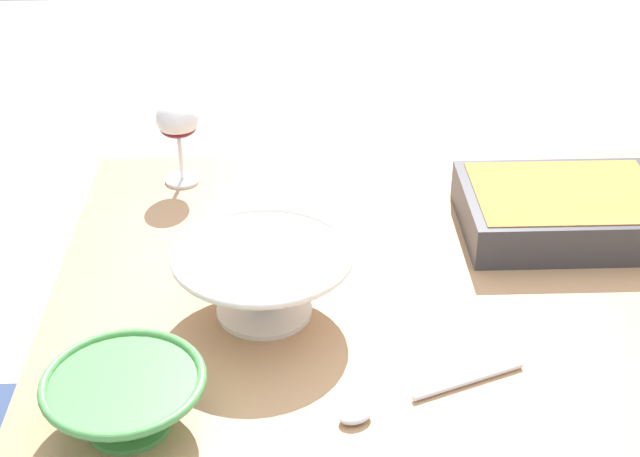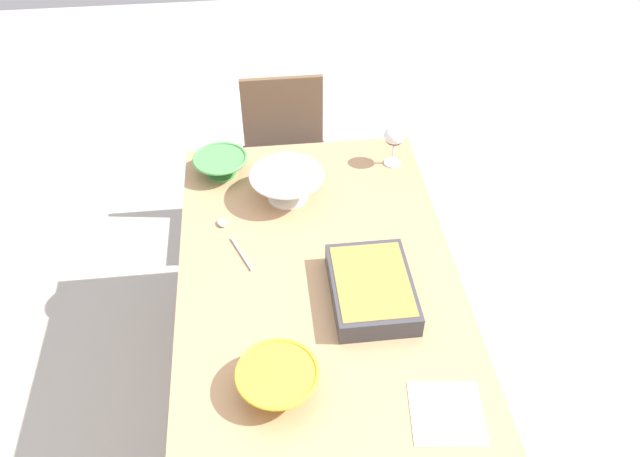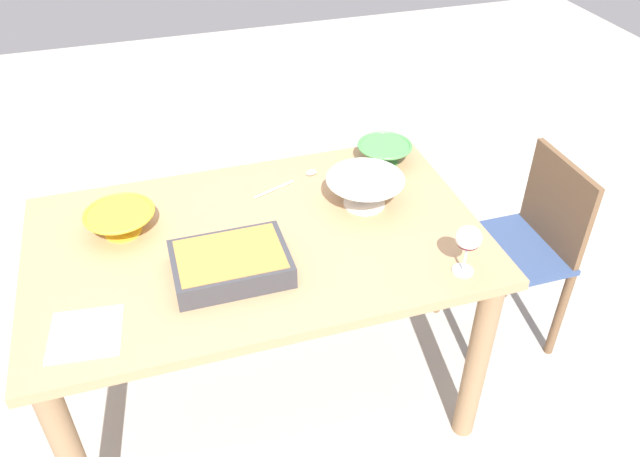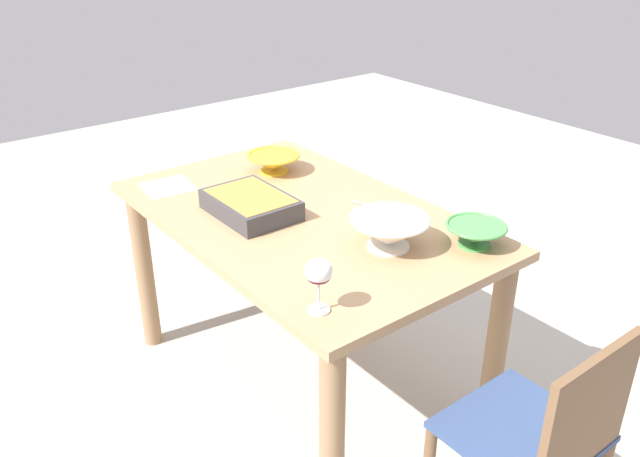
% 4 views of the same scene
% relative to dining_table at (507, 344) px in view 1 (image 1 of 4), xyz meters
% --- Properties ---
extents(dining_table, '(1.44, 0.89, 0.78)m').
position_rel_dining_table_xyz_m(dining_table, '(0.00, 0.00, 0.00)').
color(dining_table, tan).
rests_on(dining_table, ground_plane).
extents(wine_glass, '(0.08, 0.08, 0.16)m').
position_rel_dining_table_xyz_m(wine_glass, '(-0.55, 0.35, 0.25)').
color(wine_glass, white).
rests_on(wine_glass, dining_table).
extents(casserole_dish, '(0.34, 0.24, 0.07)m').
position_rel_dining_table_xyz_m(casserole_dish, '(0.11, 0.15, 0.17)').
color(casserole_dish, '#38383D').
rests_on(casserole_dish, dining_table).
extents(small_bowl, '(0.27, 0.27, 0.11)m').
position_rel_dining_table_xyz_m(small_bowl, '(-0.39, -0.07, 0.19)').
color(small_bowl, white).
rests_on(small_bowl, dining_table).
extents(serving_bowl, '(0.20, 0.20, 0.08)m').
position_rel_dining_table_xyz_m(serving_bowl, '(-0.56, -0.30, 0.17)').
color(serving_bowl, '#4C994C').
rests_on(serving_bowl, dining_table).
extents(serving_spoon, '(0.26, 0.12, 0.01)m').
position_rel_dining_table_xyz_m(serving_spoon, '(-0.21, -0.28, 0.13)').
color(serving_spoon, silver).
rests_on(serving_spoon, dining_table).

